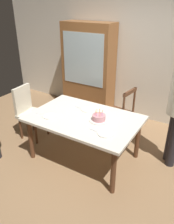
# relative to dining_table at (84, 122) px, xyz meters

# --- Properties ---
(ground) EXTENTS (6.40, 6.40, 0.00)m
(ground) POSITION_rel_dining_table_xyz_m (0.00, 0.00, -0.65)
(ground) COLOR #93704C
(back_wall) EXTENTS (6.40, 0.10, 2.60)m
(back_wall) POSITION_rel_dining_table_xyz_m (0.00, 1.85, 0.65)
(back_wall) COLOR silver
(back_wall) RESTS_ON ground
(dining_table) EXTENTS (1.62, 1.08, 0.73)m
(dining_table) POSITION_rel_dining_table_xyz_m (0.00, 0.00, 0.00)
(dining_table) COLOR silver
(dining_table) RESTS_ON ground
(birthday_cake) EXTENTS (0.28, 0.28, 0.16)m
(birthday_cake) POSITION_rel_dining_table_xyz_m (0.23, 0.02, 0.12)
(birthday_cake) COLOR silver
(birthday_cake) RESTS_ON dining_table
(plate_near_celebrant) EXTENTS (0.22, 0.22, 0.01)m
(plate_near_celebrant) POSITION_rel_dining_table_xyz_m (-0.44, -0.24, 0.08)
(plate_near_celebrant) COLOR white
(plate_near_celebrant) RESTS_ON dining_table
(plate_far_side) EXTENTS (0.22, 0.22, 0.01)m
(plate_far_side) POSITION_rel_dining_table_xyz_m (-0.08, 0.24, 0.08)
(plate_far_side) COLOR white
(plate_far_side) RESTS_ON dining_table
(plate_near_guest) EXTENTS (0.22, 0.22, 0.01)m
(plate_near_guest) POSITION_rel_dining_table_xyz_m (0.48, -0.24, 0.08)
(plate_near_guest) COLOR white
(plate_near_guest) RESTS_ON dining_table
(fork_near_celebrant) EXTENTS (0.18, 0.06, 0.01)m
(fork_near_celebrant) POSITION_rel_dining_table_xyz_m (-0.60, -0.26, 0.08)
(fork_near_celebrant) COLOR silver
(fork_near_celebrant) RESTS_ON dining_table
(fork_far_side) EXTENTS (0.18, 0.04, 0.01)m
(fork_far_side) POSITION_rel_dining_table_xyz_m (-0.24, 0.23, 0.08)
(fork_far_side) COLOR silver
(fork_far_side) RESTS_ON dining_table
(fork_near_guest) EXTENTS (0.18, 0.04, 0.01)m
(fork_near_guest) POSITION_rel_dining_table_xyz_m (0.32, -0.25, 0.08)
(fork_near_guest) COLOR silver
(fork_near_guest) RESTS_ON dining_table
(chair_spindle_back) EXTENTS (0.49, 0.49, 0.95)m
(chair_spindle_back) POSITION_rel_dining_table_xyz_m (0.20, 0.85, -0.19)
(chair_spindle_back) COLOR #56331E
(chair_spindle_back) RESTS_ON ground
(chair_upholstered) EXTENTS (0.48, 0.48, 0.95)m
(chair_upholstered) POSITION_rel_dining_table_xyz_m (-1.20, 0.04, -0.11)
(chair_upholstered) COLOR beige
(chair_upholstered) RESTS_ON ground
(china_cabinet) EXTENTS (1.10, 0.45, 1.90)m
(china_cabinet) POSITION_rel_dining_table_xyz_m (-0.87, 1.56, 0.31)
(china_cabinet) COLOR brown
(china_cabinet) RESTS_ON ground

